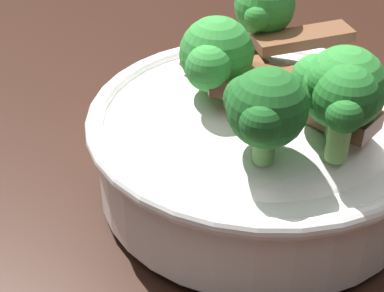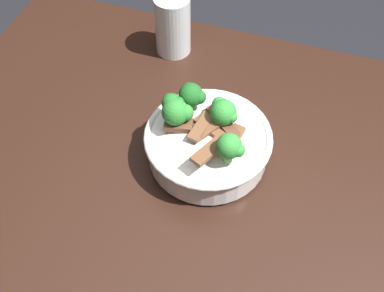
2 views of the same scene
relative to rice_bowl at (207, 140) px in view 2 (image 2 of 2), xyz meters
The scene contains 3 objects.
dining_table 0.24m from the rice_bowl, ahead, with size 1.47×0.77×0.83m.
rice_bowl is the anchor object (origin of this frame).
drinking_glass 0.31m from the rice_bowl, 120.95° to the left, with size 0.08×0.08×0.14m.
Camera 2 is at (-0.03, -0.52, 1.57)m, focal length 46.09 mm.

